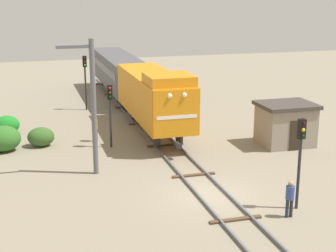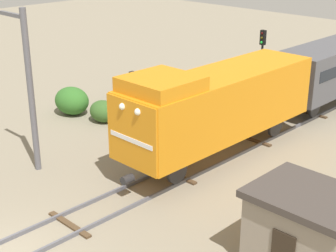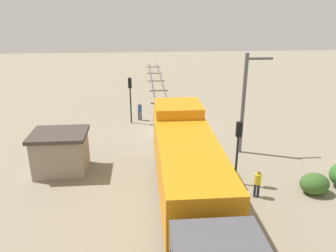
# 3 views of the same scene
# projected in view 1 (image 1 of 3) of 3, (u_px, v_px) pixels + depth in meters

# --- Properties ---
(ground_plane) EXTENTS (102.94, 102.94, 0.00)m
(ground_plane) POSITION_uv_depth(u_px,v_px,m) (212.00, 196.00, 25.06)
(ground_plane) COLOR gray
(railway_track) EXTENTS (2.40, 68.63, 0.16)m
(railway_track) POSITION_uv_depth(u_px,v_px,m) (212.00, 194.00, 25.05)
(railway_track) COLOR #595960
(railway_track) RESTS_ON ground
(locomotive) EXTENTS (2.90, 11.60, 4.60)m
(locomotive) POSITION_uv_depth(u_px,v_px,m) (154.00, 95.00, 34.92)
(locomotive) COLOR orange
(locomotive) RESTS_ON railway_track
(passenger_car_leading) EXTENTS (2.84, 14.00, 3.66)m
(passenger_car_leading) POSITION_uv_depth(u_px,v_px,m) (118.00, 70.00, 47.37)
(passenger_car_leading) COLOR #4C4C51
(passenger_car_leading) RESTS_ON railway_track
(traffic_signal_near) EXTENTS (0.32, 0.34, 4.24)m
(traffic_signal_near) POSITION_uv_depth(u_px,v_px,m) (301.00, 147.00, 22.88)
(traffic_signal_near) COLOR #262628
(traffic_signal_near) RESTS_ON ground
(traffic_signal_mid) EXTENTS (0.32, 0.34, 4.02)m
(traffic_signal_mid) POSITION_uv_depth(u_px,v_px,m) (110.00, 104.00, 31.99)
(traffic_signal_mid) COLOR #262628
(traffic_signal_mid) RESTS_ON ground
(traffic_signal_far) EXTENTS (0.32, 0.34, 4.48)m
(traffic_signal_far) POSITION_uv_depth(u_px,v_px,m) (85.00, 73.00, 41.98)
(traffic_signal_far) COLOR #262628
(traffic_signal_far) RESTS_ON ground
(worker_near_track) EXTENTS (0.38, 0.38, 1.70)m
(worker_near_track) POSITION_uv_depth(u_px,v_px,m) (290.00, 196.00, 22.49)
(worker_near_track) COLOR #262B38
(worker_near_track) RESTS_ON ground
(worker_by_signal) EXTENTS (0.38, 0.38, 1.70)m
(worker_by_signal) POSITION_uv_depth(u_px,v_px,m) (95.00, 127.00, 33.72)
(worker_by_signal) COLOR #262B38
(worker_by_signal) RESTS_ON ground
(catenary_mast) EXTENTS (1.94, 0.28, 7.31)m
(catenary_mast) POSITION_uv_depth(u_px,v_px,m) (92.00, 104.00, 27.08)
(catenary_mast) COLOR #595960
(catenary_mast) RESTS_ON ground
(relay_hut) EXTENTS (3.50, 2.90, 2.74)m
(relay_hut) POSITION_uv_depth(u_px,v_px,m) (286.00, 124.00, 32.93)
(relay_hut) COLOR gray
(relay_hut) RESTS_ON ground
(bush_near) EXTENTS (2.24, 1.83, 1.63)m
(bush_near) POSITION_uv_depth(u_px,v_px,m) (2.00, 139.00, 31.69)
(bush_near) COLOR #316826
(bush_near) RESTS_ON ground
(bush_mid) EXTENTS (1.69, 1.39, 1.23)m
(bush_mid) POSITION_uv_depth(u_px,v_px,m) (41.00, 137.00, 32.79)
(bush_mid) COLOR #365D26
(bush_mid) RESTS_ON ground
(bush_far) EXTENTS (1.77, 1.45, 1.29)m
(bush_far) POSITION_uv_depth(u_px,v_px,m) (7.00, 125.00, 35.57)
(bush_far) COLOR #1F8126
(bush_far) RESTS_ON ground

